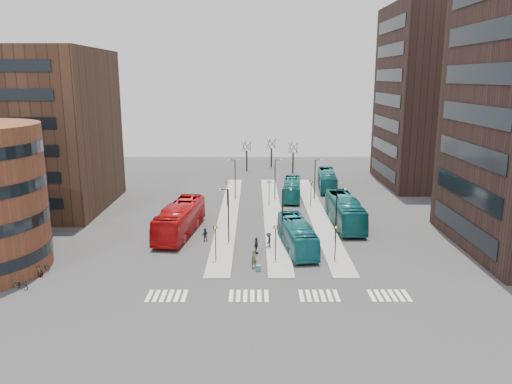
{
  "coord_description": "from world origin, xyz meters",
  "views": [
    {
      "loc": [
        -0.53,
        -35.44,
        18.2
      ],
      "look_at": [
        -0.32,
        21.72,
        5.0
      ],
      "focal_mm": 35.0,
      "sensor_mm": 36.0,
      "label": 1
    }
  ],
  "objects_px": {
    "suitcase": "(258,268)",
    "commuter_a": "(205,235)",
    "teal_bus_d": "(327,180)",
    "traveller": "(254,259)",
    "teal_bus_a": "(297,235)",
    "commuter_b": "(256,246)",
    "commuter_c": "(269,240)",
    "teal_bus_b": "(292,189)",
    "bicycle_near": "(22,285)",
    "teal_bus_c": "(345,211)",
    "red_bus": "(180,219)",
    "bicycle_mid": "(35,271)",
    "bicycle_far": "(39,268)"
  },
  "relations": [
    {
      "from": "bicycle_near",
      "to": "bicycle_mid",
      "type": "relative_size",
      "value": 0.84
    },
    {
      "from": "suitcase",
      "to": "commuter_b",
      "type": "distance_m",
      "value": 4.91
    },
    {
      "from": "traveller",
      "to": "commuter_b",
      "type": "xyz_separation_m",
      "value": [
        0.24,
        4.01,
        -0.04
      ]
    },
    {
      "from": "teal_bus_c",
      "to": "commuter_a",
      "type": "xyz_separation_m",
      "value": [
        -16.98,
        -6.3,
        -1.04
      ]
    },
    {
      "from": "teal_bus_d",
      "to": "traveller",
      "type": "xyz_separation_m",
      "value": [
        -12.12,
        -35.03,
        -0.62
      ]
    },
    {
      "from": "commuter_c",
      "to": "traveller",
      "type": "bearing_deg",
      "value": -1.54
    },
    {
      "from": "commuter_a",
      "to": "teal_bus_d",
      "type": "bearing_deg",
      "value": -124.04
    },
    {
      "from": "bicycle_mid",
      "to": "bicycle_near",
      "type": "bearing_deg",
      "value": -160.33
    },
    {
      "from": "teal_bus_d",
      "to": "bicycle_near",
      "type": "xyz_separation_m",
      "value": [
        -32.56,
        -39.99,
        -1.15
      ]
    },
    {
      "from": "teal_bus_d",
      "to": "bicycle_mid",
      "type": "bearing_deg",
      "value": -126.66
    },
    {
      "from": "teal_bus_c",
      "to": "commuter_a",
      "type": "bearing_deg",
      "value": -160.64
    },
    {
      "from": "teal_bus_d",
      "to": "bicycle_mid",
      "type": "relative_size",
      "value": 6.16
    },
    {
      "from": "teal_bus_b",
      "to": "teal_bus_d",
      "type": "xyz_separation_m",
      "value": [
        6.32,
        6.47,
        0.08
      ]
    },
    {
      "from": "teal_bus_d",
      "to": "bicycle_mid",
      "type": "distance_m",
      "value": 49.38
    },
    {
      "from": "commuter_b",
      "to": "commuter_c",
      "type": "height_order",
      "value": "commuter_b"
    },
    {
      "from": "teal_bus_a",
      "to": "teal_bus_b",
      "type": "bearing_deg",
      "value": 80.61
    },
    {
      "from": "teal_bus_b",
      "to": "teal_bus_d",
      "type": "height_order",
      "value": "teal_bus_d"
    },
    {
      "from": "traveller",
      "to": "commuter_b",
      "type": "distance_m",
      "value": 4.02
    },
    {
      "from": "commuter_c",
      "to": "bicycle_far",
      "type": "height_order",
      "value": "commuter_c"
    },
    {
      "from": "red_bus",
      "to": "teal_bus_b",
      "type": "xyz_separation_m",
      "value": [
        14.56,
        17.73,
        -0.37
      ]
    },
    {
      "from": "teal_bus_a",
      "to": "bicycle_near",
      "type": "relative_size",
      "value": 7.27
    },
    {
      "from": "commuter_a",
      "to": "commuter_b",
      "type": "relative_size",
      "value": 0.84
    },
    {
      "from": "bicycle_mid",
      "to": "bicycle_far",
      "type": "height_order",
      "value": "bicycle_mid"
    },
    {
      "from": "bicycle_far",
      "to": "teal_bus_b",
      "type": "bearing_deg",
      "value": -61.48
    },
    {
      "from": "teal_bus_c",
      "to": "teal_bus_d",
      "type": "xyz_separation_m",
      "value": [
        0.72,
        20.52,
        -0.24
      ]
    },
    {
      "from": "teal_bus_d",
      "to": "commuter_b",
      "type": "xyz_separation_m",
      "value": [
        -11.88,
        -31.02,
        -0.66
      ]
    },
    {
      "from": "commuter_a",
      "to": "bicycle_near",
      "type": "height_order",
      "value": "commuter_a"
    },
    {
      "from": "traveller",
      "to": "commuter_b",
      "type": "bearing_deg",
      "value": 54.2
    },
    {
      "from": "teal_bus_b",
      "to": "commuter_a",
      "type": "bearing_deg",
      "value": -114.25
    },
    {
      "from": "suitcase",
      "to": "commuter_a",
      "type": "distance_m",
      "value": 10.89
    },
    {
      "from": "teal_bus_d",
      "to": "bicycle_mid",
      "type": "xyz_separation_m",
      "value": [
        -32.56,
        -37.11,
        -1.01
      ]
    },
    {
      "from": "red_bus",
      "to": "teal_bus_a",
      "type": "relative_size",
      "value": 1.2
    },
    {
      "from": "traveller",
      "to": "bicycle_far",
      "type": "xyz_separation_m",
      "value": [
        -20.45,
        -1.21,
        -0.44
      ]
    },
    {
      "from": "suitcase",
      "to": "traveller",
      "type": "xyz_separation_m",
      "value": [
        -0.41,
        0.86,
        0.62
      ]
    },
    {
      "from": "teal_bus_a",
      "to": "bicycle_near",
      "type": "xyz_separation_m",
      "value": [
        -25.1,
        -10.6,
        -1.13
      ]
    },
    {
      "from": "suitcase",
      "to": "commuter_c",
      "type": "xyz_separation_m",
      "value": [
        1.18,
        6.68,
        0.56
      ]
    },
    {
      "from": "teal_bus_d",
      "to": "teal_bus_c",
      "type": "bearing_deg",
      "value": -87.42
    },
    {
      "from": "traveller",
      "to": "bicycle_mid",
      "type": "bearing_deg",
      "value": 153.39
    },
    {
      "from": "teal_bus_c",
      "to": "commuter_c",
      "type": "xyz_separation_m",
      "value": [
        -9.8,
        -8.69,
        -0.93
      ]
    },
    {
      "from": "red_bus",
      "to": "commuter_c",
      "type": "distance_m",
      "value": 11.54
    },
    {
      "from": "teal_bus_b",
      "to": "commuter_a",
      "type": "distance_m",
      "value": 23.33
    },
    {
      "from": "traveller",
      "to": "commuter_c",
      "type": "bearing_deg",
      "value": 42.32
    },
    {
      "from": "traveller",
      "to": "bicycle_far",
      "type": "distance_m",
      "value": 20.49
    },
    {
      "from": "teal_bus_a",
      "to": "commuter_a",
      "type": "bearing_deg",
      "value": 159.4
    },
    {
      "from": "teal_bus_a",
      "to": "commuter_b",
      "type": "distance_m",
      "value": 4.75
    },
    {
      "from": "commuter_c",
      "to": "teal_bus_d",
      "type": "bearing_deg",
      "value": 173.91
    },
    {
      "from": "teal_bus_c",
      "to": "bicycle_far",
      "type": "xyz_separation_m",
      "value": [
        -31.84,
        -15.73,
        -1.31
      ]
    },
    {
      "from": "teal_bus_a",
      "to": "teal_bus_c",
      "type": "bearing_deg",
      "value": 46.22
    },
    {
      "from": "commuter_c",
      "to": "bicycle_far",
      "type": "distance_m",
      "value": 23.14
    },
    {
      "from": "suitcase",
      "to": "teal_bus_a",
      "type": "bearing_deg",
      "value": 52.94
    }
  ]
}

